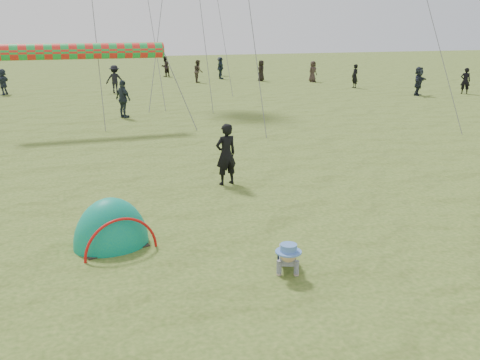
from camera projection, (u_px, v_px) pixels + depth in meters
name	position (u px, v px, depth m)	size (l,w,h in m)	color
ground	(288.00, 258.00, 9.97)	(140.00, 140.00, 0.00)	#345218
crawling_toddler	(288.00, 255.00, 9.34)	(0.57, 0.82, 0.63)	black
popup_tent	(112.00, 245.00, 10.58)	(1.49, 1.23, 1.93)	#01757B
standing_adult	(226.00, 154.00, 14.39)	(0.61, 0.40, 1.68)	black
crowd_person_0	(465.00, 81.00, 33.82)	(0.60, 0.39, 1.63)	black
crowd_person_1	(198.00, 71.00, 40.63)	(0.83, 0.64, 1.70)	#3D352A
crowd_person_4	(261.00, 71.00, 41.72)	(0.78, 0.51, 1.60)	black
crowd_person_5	(419.00, 81.00, 33.00)	(1.63, 0.52, 1.76)	#1F252F
crowd_person_6	(355.00, 76.00, 37.04)	(0.59, 0.39, 1.62)	black
crowd_person_8	(221.00, 68.00, 43.28)	(1.00, 0.42, 1.71)	#1B2630
crowd_person_9	(115.00, 79.00, 34.19)	(1.14, 0.65, 1.76)	black
crowd_person_10	(313.00, 71.00, 41.06)	(0.77, 0.50, 1.58)	#352824
crowd_person_11	(3.00, 82.00, 33.28)	(1.50, 0.48, 1.62)	#2B3443
crowd_person_13	(165.00, 66.00, 45.21)	(0.83, 0.65, 1.71)	black
crowd_person_14	(123.00, 99.00, 24.96)	(1.03, 0.43, 1.75)	#28343D
crowd_person_15	(220.00, 66.00, 46.13)	(1.03, 0.59, 1.59)	#2B2D35
rainbow_tube_kite	(85.00, 51.00, 21.30)	(0.64, 0.64, 6.30)	red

